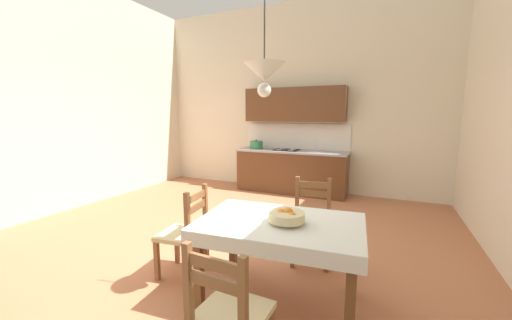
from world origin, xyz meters
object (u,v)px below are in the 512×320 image
Objects in this scene: dining_chair_camera_side at (228,316)px; fruit_bowl at (287,216)px; pendant_lamp at (264,73)px; dining_table at (280,236)px; kitchen_cabinetry at (292,152)px; dining_chair_kitchen_side at (311,222)px; dining_chair_tv_side at (185,234)px.

dining_chair_camera_side reaches higher than fruit_bowl.
dining_chair_camera_side is 1.16× the size of pendant_lamp.
kitchen_cabinetry is at bearing 105.89° from dining_table.
pendant_lamp reaches higher than fruit_bowl.
dining_chair_camera_side and dining_chair_kitchen_side have the same top height.
kitchen_cabinetry is at bearing 111.65° from dining_chair_kitchen_side.
dining_chair_camera_side is 1.00× the size of dining_chair_tv_side.
dining_chair_kitchen_side is 1.38m from dining_chair_tv_side.
dining_table is at bearing -74.11° from kitchen_cabinetry.
pendant_lamp is (0.90, -0.09, 1.52)m from dining_chair_tv_side.
kitchen_cabinetry is 3.03m from dining_chair_kitchen_side.
kitchen_cabinetry reaches higher than fruit_bowl.
dining_chair_tv_side is 1.16m from fruit_bowl.
dining_chair_kitchen_side is (1.11, -2.79, -0.41)m from kitchen_cabinetry.
dining_table is 1.79× the size of pendant_lamp.
dining_chair_camera_side is at bearing -91.48° from dining_table.
kitchen_cabinetry reaches higher than dining_chair_kitchen_side.
kitchen_cabinetry is 3.99m from pendant_lamp.
dining_table is 1.05m from dining_chair_tv_side.
dining_chair_camera_side is at bearing -96.08° from fruit_bowl.
dining_chair_kitchen_side is (0.06, 0.88, -0.18)m from dining_table.
fruit_bowl is 1.16m from pendant_lamp.
pendant_lamp is (0.92, -3.72, 1.10)m from kitchen_cabinetry.
dining_table is 1.55× the size of dining_chair_tv_side.
pendant_lamp is at bearing -76.18° from kitchen_cabinetry.
dining_chair_tv_side is 1.77m from pendant_lamp.
dining_chair_kitchen_side is at bearing 85.97° from dining_table.
dining_chair_camera_side reaches higher than dining_table.
pendant_lamp reaches higher than dining_chair_camera_side.
fruit_bowl reaches higher than dining_table.
fruit_bowl is (0.00, -0.91, 0.37)m from dining_chair_kitchen_side.
dining_chair_kitchen_side is at bearing 78.30° from pendant_lamp.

